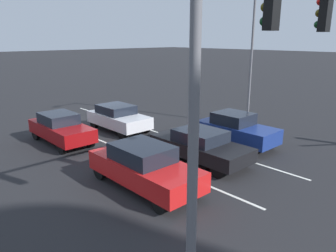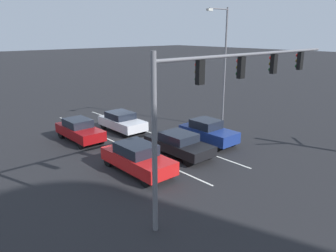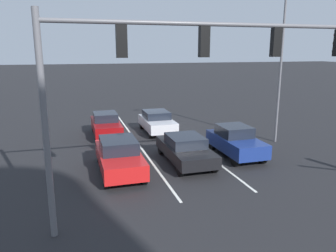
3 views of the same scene
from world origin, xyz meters
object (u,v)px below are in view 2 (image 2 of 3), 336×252
traffic_signal_gantry (230,84)px  car_maroon_rightlane_second (79,130)px  street_lamp_left_shoulder (223,62)px  car_silver_midlane_second (122,121)px  car_red_rightlane_front (137,158)px  car_black_midlane_front (179,144)px  car_navy_leftlane_front (208,132)px

traffic_signal_gantry → car_maroon_rightlane_second: bearing=-83.6°
street_lamp_left_shoulder → car_silver_midlane_second: bearing=-35.2°
car_red_rightlane_front → street_lamp_left_shoulder: street_lamp_left_shoulder is taller
car_silver_midlane_second → street_lamp_left_shoulder: bearing=144.8°
car_maroon_rightlane_second → car_silver_midlane_second: (-3.56, 0.01, -0.02)m
car_maroon_rightlane_second → traffic_signal_gantry: 12.81m
car_red_rightlane_front → car_black_midlane_front: size_ratio=1.02×
car_red_rightlane_front → car_maroon_rightlane_second: car_red_rightlane_front is taller
car_navy_leftlane_front → traffic_signal_gantry: 8.68m
car_silver_midlane_second → traffic_signal_gantry: traffic_signal_gantry is taller
car_red_rightlane_front → car_navy_leftlane_front: size_ratio=1.15×
street_lamp_left_shoulder → car_black_midlane_front: bearing=18.0°
car_silver_midlane_second → car_maroon_rightlane_second: bearing=-0.1°
car_navy_leftlane_front → traffic_signal_gantry: (4.99, 5.53, 4.45)m
car_silver_midlane_second → street_lamp_left_shoulder: street_lamp_left_shoulder is taller
car_maroon_rightlane_second → traffic_signal_gantry: size_ratio=0.36×
car_navy_leftlane_front → car_silver_midlane_second: bearing=-66.5°
traffic_signal_gantry → street_lamp_left_shoulder: (-8.59, -7.42, -0.04)m
traffic_signal_gantry → car_silver_midlane_second: bearing=-100.5°
car_maroon_rightlane_second → car_black_midlane_front: bearing=116.7°
car_silver_midlane_second → car_red_rightlane_front: bearing=62.3°
car_navy_leftlane_front → car_silver_midlane_second: size_ratio=0.99×
car_red_rightlane_front → car_silver_midlane_second: (-3.67, -7.00, -0.04)m
car_black_midlane_front → traffic_signal_gantry: size_ratio=0.38×
car_red_rightlane_front → car_navy_leftlane_front: bearing=-174.5°
car_silver_midlane_second → street_lamp_left_shoulder: size_ratio=0.45×
street_lamp_left_shoulder → car_maroon_rightlane_second: bearing=-24.4°
car_red_rightlane_front → car_navy_leftlane_front: 6.48m
car_navy_leftlane_front → street_lamp_left_shoulder: 6.00m
car_navy_leftlane_front → street_lamp_left_shoulder: size_ratio=0.44×
car_navy_leftlane_front → street_lamp_left_shoulder: (-3.60, -1.88, 4.42)m
car_navy_leftlane_front → car_maroon_rightlane_second: size_ratio=0.94×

